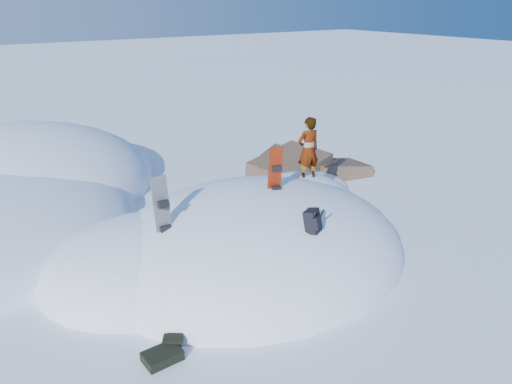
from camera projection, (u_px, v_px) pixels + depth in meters
ground at (254, 255)px, 11.02m from camera, size 120.00×120.00×0.00m
snow_mound at (242, 253)px, 11.12m from camera, size 8.00×6.00×3.00m
rock_outcrop at (300, 183)px, 15.28m from camera, size 4.68×4.41×1.68m
snowboard_red at (275, 181)px, 10.64m from camera, size 0.36×0.34×1.57m
snowboard_dark at (163, 219)px, 9.43m from camera, size 0.32×0.27×1.69m
backpack at (313, 221)px, 9.29m from camera, size 0.41×0.45×0.51m
gear_pile at (164, 353)px, 7.82m from camera, size 0.75×0.57×0.20m
person at (308, 150)px, 11.90m from camera, size 0.62×0.44×1.61m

